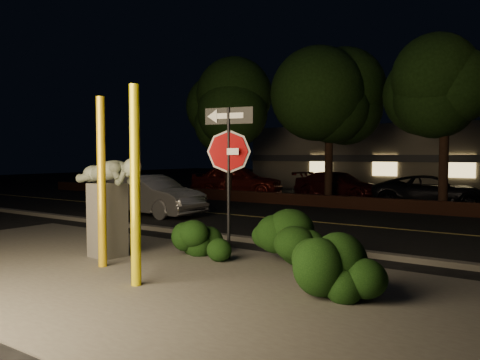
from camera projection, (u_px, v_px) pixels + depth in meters
name	position (u px, v px, depth m)	size (l,w,h in m)	color
ground	(356.00, 213.00, 17.48)	(90.00, 90.00, 0.00)	black
patio	(137.00, 275.00, 8.39)	(14.00, 6.00, 0.02)	#4C4944
road	(322.00, 223.00, 15.00)	(80.00, 8.00, 0.01)	black
lane_marking	(322.00, 222.00, 15.00)	(80.00, 0.12, 0.01)	tan
curb	(254.00, 240.00, 11.61)	(80.00, 0.25, 0.12)	#4C4944
brick_wall	(368.00, 204.00, 18.54)	(40.00, 0.35, 0.50)	#452116
parking_lot	(406.00, 199.00, 23.25)	(40.00, 12.00, 0.01)	black
building	(440.00, 158.00, 29.74)	(22.00, 10.20, 4.00)	#695E54
tree_far_a	(229.00, 94.00, 24.17)	(4.60, 4.60, 7.43)	black
tree_far_b	(330.00, 70.00, 21.21)	(5.20, 5.20, 8.41)	black
tree_far_c	(446.00, 65.00, 18.09)	(4.80, 4.80, 7.84)	black
yellow_pole_left	(102.00, 183.00, 8.95)	(0.16, 0.16, 3.28)	yellow
yellow_pole_right	(135.00, 186.00, 7.64)	(0.17, 0.17, 3.32)	yellow
signpost	(229.00, 152.00, 9.58)	(1.05, 0.24, 3.14)	black
sculpture	(108.00, 196.00, 9.84)	(1.98, 0.68, 2.11)	#4C4944
hedge_center	(208.00, 237.00, 9.90)	(1.71, 0.80, 0.89)	black
hedge_right	(282.00, 234.00, 9.18)	(1.87, 1.00, 1.23)	black
hedge_far_right	(338.00, 265.00, 7.07)	(1.44, 0.90, 1.00)	black
silver_sedan	(150.00, 195.00, 16.92)	(1.53, 4.39, 1.45)	#B6B6BB
parked_car_red	(237.00, 180.00, 25.17)	(1.97, 4.90, 1.67)	maroon
parked_car_darkred	(339.00, 186.00, 23.18)	(1.89, 4.65, 1.35)	#3E0E0F
parked_car_dark	(432.00, 192.00, 19.42)	(2.21, 4.79, 1.33)	black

